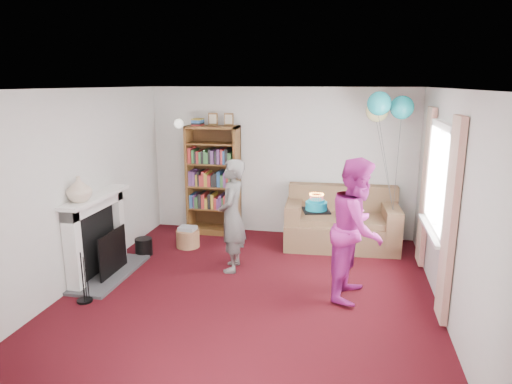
% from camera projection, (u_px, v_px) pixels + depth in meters
% --- Properties ---
extents(ground, '(5.00, 5.00, 0.00)m').
position_uv_depth(ground, '(249.00, 295.00, 5.66)').
color(ground, black).
rests_on(ground, ground).
extents(wall_back, '(4.50, 0.02, 2.50)m').
position_uv_depth(wall_back, '(281.00, 162.00, 7.76)').
color(wall_back, silver).
rests_on(wall_back, ground).
extents(wall_left, '(0.02, 5.00, 2.50)m').
position_uv_depth(wall_left, '(76.00, 189.00, 5.81)').
color(wall_left, silver).
rests_on(wall_left, ground).
extents(wall_right, '(0.02, 5.00, 2.50)m').
position_uv_depth(wall_right, '(453.00, 207.00, 4.93)').
color(wall_right, silver).
rests_on(wall_right, ground).
extents(ceiling, '(4.50, 5.00, 0.01)m').
position_uv_depth(ceiling, '(249.00, 88.00, 5.08)').
color(ceiling, white).
rests_on(ceiling, wall_back).
extents(fireplace, '(0.55, 1.80, 1.12)m').
position_uv_depth(fireplace, '(101.00, 239.00, 6.13)').
color(fireplace, '#3F3F42').
rests_on(fireplace, ground).
extents(window_bay, '(0.14, 2.02, 2.20)m').
position_uv_depth(window_bay, '(437.00, 198.00, 5.53)').
color(window_bay, white).
rests_on(window_bay, ground).
extents(wall_sconce, '(0.16, 0.23, 0.16)m').
position_uv_depth(wall_sconce, '(179.00, 124.00, 7.82)').
color(wall_sconce, gold).
rests_on(wall_sconce, ground).
extents(bookcase, '(0.88, 0.42, 2.07)m').
position_uv_depth(bookcase, '(214.00, 181.00, 7.86)').
color(bookcase, '#472B14').
rests_on(bookcase, ground).
extents(sofa, '(1.76, 0.93, 0.93)m').
position_uv_depth(sofa, '(341.00, 224.00, 7.35)').
color(sofa, brown).
rests_on(sofa, ground).
extents(wicker_basket, '(0.37, 0.37, 0.34)m').
position_uv_depth(wicker_basket, '(188.00, 238.00, 7.29)').
color(wicker_basket, '#885E3F').
rests_on(wicker_basket, ground).
extents(person_striped, '(0.43, 0.61, 1.57)m').
position_uv_depth(person_striped, '(232.00, 216.00, 6.27)').
color(person_striped, black).
rests_on(person_striped, ground).
extents(person_magenta, '(0.82, 0.96, 1.72)m').
position_uv_depth(person_magenta, '(357.00, 229.00, 5.46)').
color(person_magenta, '#AE2288').
rests_on(person_magenta, ground).
extents(birthday_cake, '(0.32, 0.32, 0.22)m').
position_uv_depth(birthday_cake, '(316.00, 206.00, 5.62)').
color(birthday_cake, black).
rests_on(birthday_cake, ground).
extents(balloons, '(0.67, 0.72, 1.77)m').
position_uv_depth(balloons, '(386.00, 107.00, 6.57)').
color(balloons, '#3F3F3F').
rests_on(balloons, ground).
extents(mantel_vase, '(0.31, 0.31, 0.32)m').
position_uv_depth(mantel_vase, '(79.00, 189.00, 5.63)').
color(mantel_vase, beige).
rests_on(mantel_vase, fireplace).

